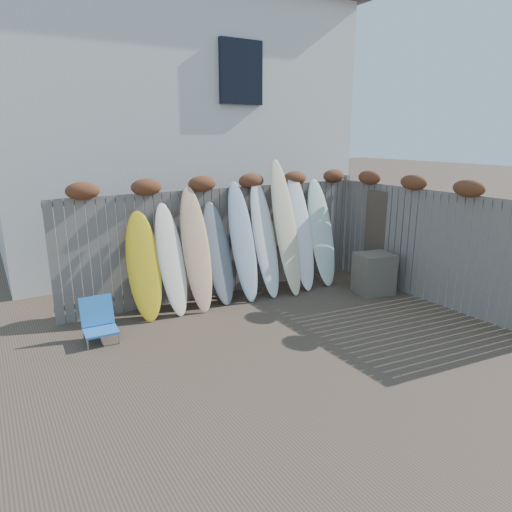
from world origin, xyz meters
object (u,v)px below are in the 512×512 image
beach_chair (99,321)px  surfboard_0 (144,266)px  wooden_crate (374,273)px  lattice_panel (393,240)px

beach_chair → surfboard_0: (0.87, 0.48, 0.58)m
wooden_crate → lattice_panel: 0.83m
beach_chair → wooden_crate: 5.00m
surfboard_0 → lattice_panel: bearing=-6.9°
beach_chair → wooden_crate: bearing=-7.0°
wooden_crate → surfboard_0: bearing=165.1°
beach_chair → lattice_panel: (5.57, -0.47, 0.64)m
beach_chair → surfboard_0: 1.16m
beach_chair → lattice_panel: bearing=-4.9°
lattice_panel → wooden_crate: bearing=176.8°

